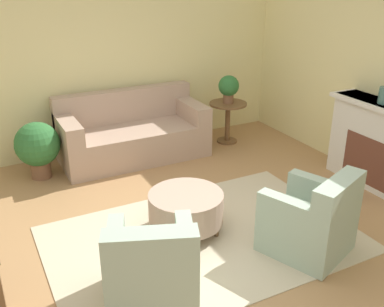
# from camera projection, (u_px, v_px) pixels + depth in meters

# --- Properties ---
(ground_plane) EXTENTS (16.00, 16.00, 0.00)m
(ground_plane) POSITION_uv_depth(u_px,v_px,m) (203.00, 239.00, 4.74)
(ground_plane) COLOR #AD7F51
(wall_back) EXTENTS (9.85, 0.12, 2.80)m
(wall_back) POSITION_uv_depth(u_px,v_px,m) (108.00, 58.00, 6.64)
(wall_back) COLOR beige
(wall_back) RESTS_ON ground_plane
(rug) EXTENTS (3.18, 2.12, 0.01)m
(rug) POSITION_uv_depth(u_px,v_px,m) (203.00, 239.00, 4.74)
(rug) COLOR beige
(rug) RESTS_ON ground_plane
(couch) EXTENTS (2.12, 0.94, 0.96)m
(couch) POSITION_uv_depth(u_px,v_px,m) (133.00, 135.00, 6.65)
(couch) COLOR tan
(couch) RESTS_ON ground_plane
(armchair_left) EXTENTS (0.95, 0.97, 0.87)m
(armchair_left) POSITION_uv_depth(u_px,v_px,m) (152.00, 272.00, 3.70)
(armchair_left) COLOR #9EB29E
(armchair_left) RESTS_ON rug
(armchair_right) EXTENTS (0.95, 0.97, 0.87)m
(armchair_right) POSITION_uv_depth(u_px,v_px,m) (312.00, 222.00, 4.42)
(armchair_right) COLOR #9EB29E
(armchair_right) RESTS_ON rug
(ottoman_table) EXTENTS (0.80, 0.80, 0.45)m
(ottoman_table) POSITION_uv_depth(u_px,v_px,m) (186.00, 208.00, 4.78)
(ottoman_table) COLOR tan
(ottoman_table) RESTS_ON rug
(side_table) EXTENTS (0.59, 0.59, 0.66)m
(side_table) POSITION_uv_depth(u_px,v_px,m) (228.00, 115.00, 7.16)
(side_table) COLOR brown
(side_table) RESTS_ON ground_plane
(fireplace) EXTENTS (0.44, 1.42, 1.11)m
(fireplace) POSITION_uv_depth(u_px,v_px,m) (378.00, 144.00, 5.68)
(fireplace) COLOR silver
(fireplace) RESTS_ON ground_plane
(potted_plant_on_side_table) EXTENTS (0.32, 0.32, 0.44)m
(potted_plant_on_side_table) POSITION_uv_depth(u_px,v_px,m) (229.00, 87.00, 6.98)
(potted_plant_on_side_table) COLOR brown
(potted_plant_on_side_table) RESTS_ON side_table
(potted_plant_floor) EXTENTS (0.59, 0.59, 0.78)m
(potted_plant_floor) POSITION_uv_depth(u_px,v_px,m) (38.00, 146.00, 5.95)
(potted_plant_floor) COLOR brown
(potted_plant_floor) RESTS_ON ground_plane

